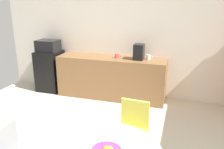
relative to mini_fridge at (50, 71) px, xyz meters
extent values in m
cube|color=silver|center=(1.85, 0.35, 0.83)|extent=(6.00, 0.10, 2.60)
cube|color=brown|center=(1.52, 0.00, -0.02)|extent=(2.34, 0.60, 0.90)
cube|color=black|center=(0.00, 0.00, 0.00)|extent=(0.54, 0.54, 0.94)
cube|color=black|center=(0.00, 0.00, 0.60)|extent=(0.48, 0.38, 0.26)
cube|color=gray|center=(1.26, -2.96, 0.17)|extent=(0.04, 0.38, 0.38)
cylinder|color=silver|center=(2.59, -1.93, -0.26)|extent=(0.02, 0.02, 0.42)
cylinder|color=silver|center=(2.28, -1.90, -0.26)|extent=(0.02, 0.02, 0.42)
cube|color=#D8CC4C|center=(2.42, -2.07, -0.03)|extent=(0.46, 0.46, 0.03)
cube|color=#D8CC4C|center=(2.44, -1.88, 0.17)|extent=(0.38, 0.07, 0.38)
cylinder|color=#D84C4C|center=(1.65, -0.02, 0.48)|extent=(0.08, 0.08, 0.09)
torus|color=#D84C4C|center=(1.71, -0.02, 0.48)|extent=(0.06, 0.01, 0.06)
cylinder|color=white|center=(2.30, 0.07, 0.48)|extent=(0.08, 0.08, 0.09)
torus|color=white|center=(2.36, 0.07, 0.48)|extent=(0.06, 0.01, 0.06)
cube|color=black|center=(2.11, 0.00, 0.59)|extent=(0.20, 0.24, 0.32)
camera|label=1|loc=(2.98, -4.67, 1.61)|focal=37.77mm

